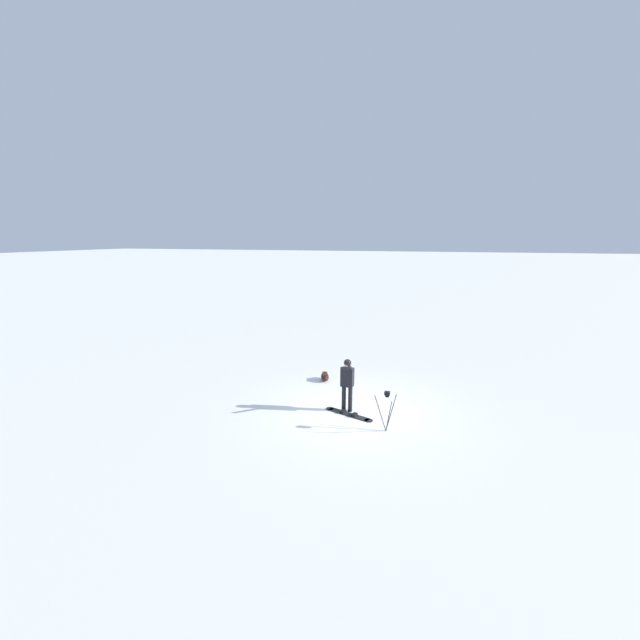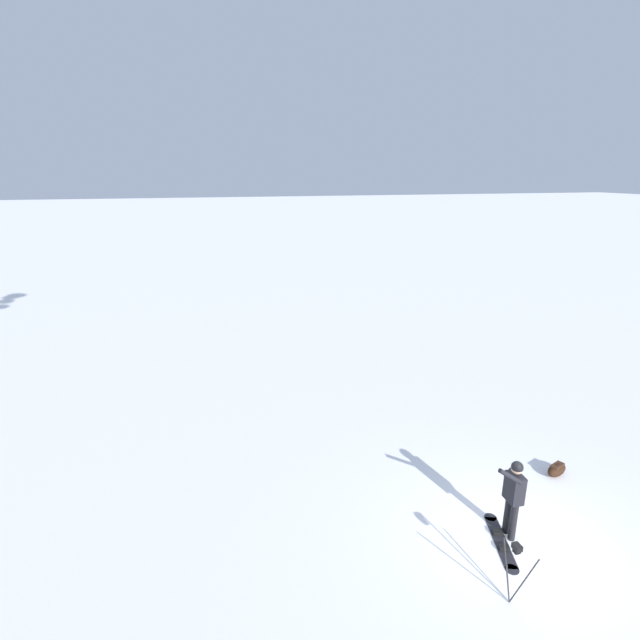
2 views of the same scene
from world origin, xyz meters
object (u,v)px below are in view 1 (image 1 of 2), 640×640
at_px(snowboarder, 347,379).
at_px(snowboard, 349,414).
at_px(camera_tripod, 387,403).
at_px(gear_bag_large, 325,376).

relative_size(snowboarder, snowboard, 1.09).
height_order(snowboarder, camera_tripod, snowboarder).
height_order(snowboarder, gear_bag_large, snowboarder).
relative_size(snowboarder, camera_tripod, 1.46).
bearing_deg(camera_tripod, snowboard, 60.19).
bearing_deg(gear_bag_large, snowboarder, -149.07).
distance_m(snowboard, gear_bag_large, 3.21).
bearing_deg(camera_tripod, gear_bag_large, 39.86).
distance_m(gear_bag_large, camera_tripod, 4.63).
bearing_deg(snowboard, camera_tripod, -119.81).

